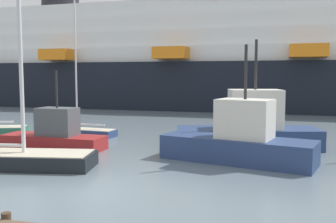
{
  "coord_description": "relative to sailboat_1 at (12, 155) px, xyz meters",
  "views": [
    {
      "loc": [
        6.18,
        -12.64,
        4.2
      ],
      "look_at": [
        0.0,
        12.09,
        1.76
      ],
      "focal_mm": 41.91,
      "sensor_mm": 36.0,
      "label": 1
    }
  ],
  "objects": [
    {
      "name": "cruise_ship",
      "position": [
        1.04,
        34.65,
        5.25
      ],
      "size": [
        102.47,
        19.65,
        18.04
      ],
      "rotation": [
        0.0,
        0.0,
        -0.05
      ],
      "color": "black",
      "rests_on": "ground_plane"
    },
    {
      "name": "fishing_boat_0",
      "position": [
        10.27,
        7.27,
        0.62
      ],
      "size": [
        8.3,
        4.25,
        6.11
      ],
      "rotation": [
        0.0,
        0.0,
        0.22
      ],
      "color": "navy",
      "rests_on": "ground_plane"
    },
    {
      "name": "fishing_boat_1",
      "position": [
        -0.37,
        4.39,
        0.27
      ],
      "size": [
        6.03,
        2.08,
        4.41
      ],
      "rotation": [
        0.0,
        0.0,
        -0.05
      ],
      "color": "maroon",
      "rests_on": "ground_plane"
    },
    {
      "name": "ground_plane",
      "position": [
        4.91,
        -2.55,
        -0.53
      ],
      "size": [
        600.0,
        600.0,
        0.0
      ],
      "primitive_type": "plane",
      "color": "slate"
    },
    {
      "name": "fishing_boat_2",
      "position": [
        9.91,
        3.58,
        0.5
      ],
      "size": [
        7.62,
        4.15,
        5.56
      ],
      "rotation": [
        0.0,
        0.0,
        -0.27
      ],
      "color": "navy",
      "rests_on": "ground_plane"
    },
    {
      "name": "sailboat_1",
      "position": [
        0.0,
        0.0,
        0.0
      ],
      "size": [
        7.7,
        3.32,
        11.81
      ],
      "rotation": [
        0.0,
        0.0,
        0.16
      ],
      "color": "black",
      "rests_on": "ground_plane"
    },
    {
      "name": "sailboat_5",
      "position": [
        -1.04,
        9.09,
        -0.12
      ],
      "size": [
        4.88,
        1.82,
        9.24
      ],
      "rotation": [
        0.0,
        0.0,
        3.03
      ],
      "color": "navy",
      "rests_on": "ground_plane"
    }
  ]
}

